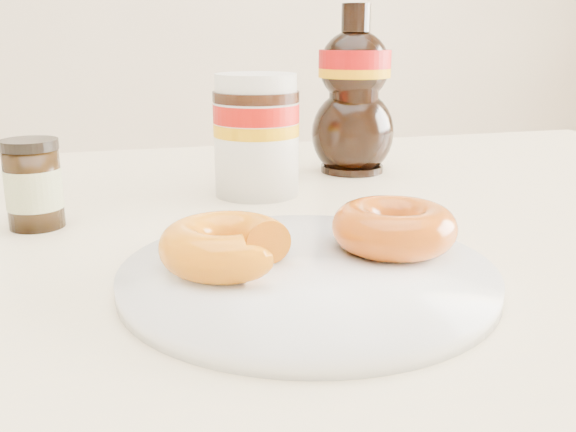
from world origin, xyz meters
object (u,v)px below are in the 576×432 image
object	(u,v)px
donut_bitten	(226,245)
syrup_bottle	(354,90)
dining_table	(232,324)
donut_whole	(394,227)
nutella_jar	(256,130)
dark_jar	(33,185)
plate	(308,275)

from	to	relation	value
donut_bitten	syrup_bottle	xyz separation A→B (m)	(0.22, 0.33, 0.07)
dining_table	syrup_bottle	size ratio (longest dim) A/B	7.01
dining_table	donut_whole	size ratio (longest dim) A/B	15.19
dining_table	nutella_jar	size ratio (longest dim) A/B	11.04
donut_whole	syrup_bottle	bearing A→B (deg)	74.12
donut_whole	nutella_jar	xyz separation A→B (m)	(-0.05, 0.24, 0.04)
syrup_bottle	donut_bitten	bearing A→B (deg)	-123.62
donut_whole	dark_jar	bearing A→B (deg)	146.63
nutella_jar	dark_jar	distance (m)	0.23
dark_jar	donut_whole	bearing A→B (deg)	-33.37
syrup_bottle	dark_jar	size ratio (longest dim) A/B	2.55
dining_table	syrup_bottle	world-z (taller)	syrup_bottle
donut_bitten	dining_table	bearing A→B (deg)	78.76
donut_bitten	plate	bearing A→B (deg)	-13.97
plate	nutella_jar	xyz separation A→B (m)	(0.02, 0.26, 0.06)
donut_bitten	dark_jar	distance (m)	0.23
donut_bitten	nutella_jar	distance (m)	0.26
plate	syrup_bottle	size ratio (longest dim) A/B	1.29
donut_bitten	nutella_jar	size ratio (longest dim) A/B	0.71
plate	donut_whole	distance (m)	0.08
donut_bitten	syrup_bottle	size ratio (longest dim) A/B	0.45
dining_table	plate	distance (m)	0.16
syrup_bottle	donut_whole	bearing A→B (deg)	-105.88
donut_whole	dark_jar	distance (m)	0.32
donut_bitten	syrup_bottle	distance (m)	0.40
plate	syrup_bottle	world-z (taller)	syrup_bottle
plate	syrup_bottle	bearing A→B (deg)	64.31
donut_whole	syrup_bottle	size ratio (longest dim) A/B	0.46
dining_table	dark_jar	distance (m)	0.21
dining_table	donut_bitten	bearing A→B (deg)	-101.37
dining_table	nutella_jar	bearing A→B (deg)	67.65
dining_table	nutella_jar	world-z (taller)	nutella_jar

